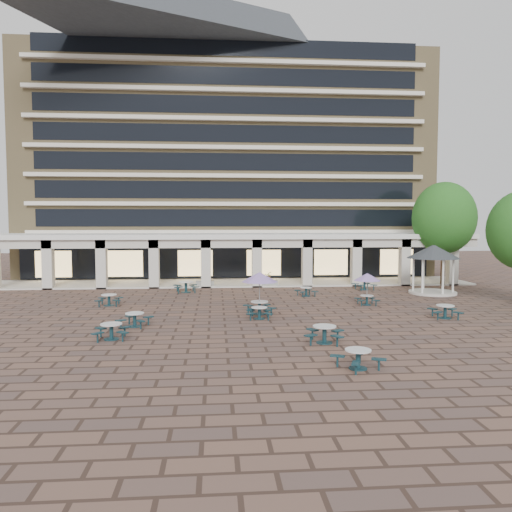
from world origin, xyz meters
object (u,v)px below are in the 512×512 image
object	(u,v)px
picnic_table_2	(358,357)
planter_left	(205,281)
picnic_table_1	(135,318)
planter_right	(269,280)
picnic_table_3	(324,333)
gazebo	(433,257)

from	to	relation	value
picnic_table_2	planter_left	bearing A→B (deg)	81.09
picnic_table_1	planter_right	xyz separation A→B (m)	(8.68, 15.68, 0.05)
picnic_table_3	gazebo	bearing A→B (deg)	66.22
picnic_table_3	planter_left	distance (m)	20.73
picnic_table_2	gazebo	size ratio (longest dim) A/B	0.51
picnic_table_2	planter_left	size ratio (longest dim) A/B	1.34
gazebo	planter_left	xyz separation A→B (m)	(-17.32, 5.38, -2.29)
picnic_table_3	gazebo	distance (m)	18.70
picnic_table_3	gazebo	xyz separation A→B (m)	(11.55, 14.53, 2.30)
picnic_table_3	planter_right	size ratio (longest dim) A/B	1.37
planter_right	picnic_table_2	bearing A→B (deg)	-88.09
picnic_table_3	picnic_table_1	bearing A→B (deg)	169.74
picnic_table_2	planter_left	distance (m)	24.68
gazebo	picnic_table_1	bearing A→B (deg)	-153.48
picnic_table_2	gazebo	xyz separation A→B (m)	(11.16, 18.52, 2.33)
planter_right	gazebo	bearing A→B (deg)	-24.24
picnic_table_1	picnic_table_2	bearing A→B (deg)	-27.63
picnic_table_3	gazebo	size ratio (longest dim) A/B	0.52
picnic_table_2	picnic_table_3	xyz separation A→B (m)	(-0.39, 3.99, 0.03)
picnic_table_1	picnic_table_3	size ratio (longest dim) A/B	0.91
planter_right	picnic_table_3	bearing A→B (deg)	-88.82
picnic_table_3	planter_right	xyz separation A→B (m)	(-0.41, 19.91, 0.01)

